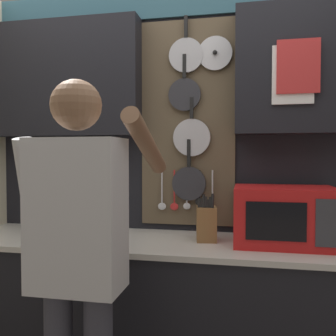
% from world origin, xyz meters
% --- Properties ---
extents(base_cabinet_counter, '(2.28, 0.62, 0.92)m').
position_xyz_m(base_cabinet_counter, '(0.00, -0.00, 0.46)').
color(base_cabinet_counter, black).
rests_on(base_cabinet_counter, ground_plane).
extents(back_wall_unit, '(2.85, 0.23, 2.46)m').
position_xyz_m(back_wall_unit, '(-0.01, 0.28, 1.53)').
color(back_wall_unit, black).
rests_on(back_wall_unit, ground_plane).
extents(microwave, '(0.53, 0.39, 0.31)m').
position_xyz_m(microwave, '(0.72, 0.05, 1.08)').
color(microwave, red).
rests_on(microwave, base_cabinet_counter).
extents(knife_block, '(0.13, 0.16, 0.27)m').
position_xyz_m(knife_block, '(0.30, 0.05, 1.02)').
color(knife_block, brown).
rests_on(knife_block, base_cabinet_counter).
extents(utensil_crock, '(0.12, 0.12, 0.31)m').
position_xyz_m(utensil_crock, '(-0.63, 0.05, 1.00)').
color(utensil_crock, white).
rests_on(utensil_crock, base_cabinet_counter).
extents(person, '(0.54, 0.64, 1.72)m').
position_xyz_m(person, '(-0.17, -0.61, 1.03)').
color(person, '#383842').
rests_on(person, ground_plane).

